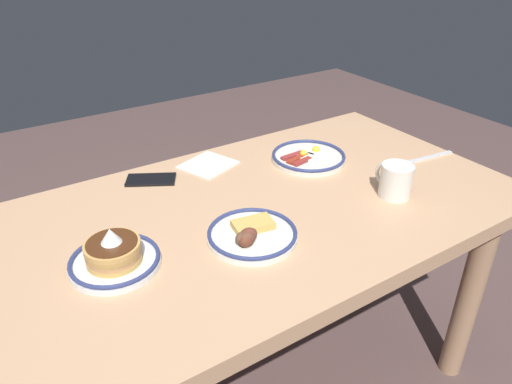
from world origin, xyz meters
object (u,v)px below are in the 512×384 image
object	(u,v)px
cell_phone	(151,180)
fork_near	(428,158)
paper_napkin	(209,165)
coffee_mug	(395,180)
plate_near_main	(308,157)
plate_far_companion	(114,256)
plate_center_pancakes	(252,234)

from	to	relation	value
cell_phone	fork_near	world-z (taller)	cell_phone
paper_napkin	coffee_mug	bearing A→B (deg)	127.45
plate_near_main	plate_far_companion	xyz separation A→B (m)	(0.70, 0.19, 0.01)
cell_phone	paper_napkin	world-z (taller)	cell_phone
plate_near_main	fork_near	bearing A→B (deg)	149.01
coffee_mug	paper_napkin	world-z (taller)	coffee_mug
plate_near_main	plate_center_pancakes	size ratio (longest dim) A/B	1.08
plate_near_main	plate_far_companion	bearing A→B (deg)	15.27
coffee_mug	fork_near	world-z (taller)	coffee_mug
plate_far_companion	fork_near	world-z (taller)	plate_far_companion
plate_near_main	fork_near	world-z (taller)	plate_near_main
coffee_mug	cell_phone	bearing A→B (deg)	-39.94
plate_far_companion	paper_napkin	distance (m)	0.54
plate_near_main	fork_near	distance (m)	0.39
cell_phone	fork_near	bearing A→B (deg)	-173.57
plate_center_pancakes	plate_far_companion	distance (m)	0.32
plate_near_main	plate_far_companion	size ratio (longest dim) A/B	1.17
paper_napkin	fork_near	size ratio (longest dim) A/B	0.75
fork_near	plate_far_companion	bearing A→B (deg)	-0.55
cell_phone	fork_near	xyz separation A→B (m)	(-0.82, 0.35, -0.00)
paper_napkin	fork_near	distance (m)	0.71
plate_near_main	plate_far_companion	world-z (taller)	plate_far_companion
plate_center_pancakes	fork_near	bearing A→B (deg)	-174.43
plate_near_main	plate_center_pancakes	bearing A→B (deg)	34.84
plate_near_main	paper_napkin	distance (m)	0.32
cell_phone	fork_near	size ratio (longest dim) A/B	0.72
plate_center_pancakes	cell_phone	size ratio (longest dim) A/B	1.53
plate_center_pancakes	fork_near	distance (m)	0.73
plate_center_pancakes	cell_phone	world-z (taller)	plate_center_pancakes
plate_center_pancakes	coffee_mug	size ratio (longest dim) A/B	1.82
plate_center_pancakes	paper_napkin	distance (m)	0.43
plate_far_companion	coffee_mug	world-z (taller)	plate_far_companion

